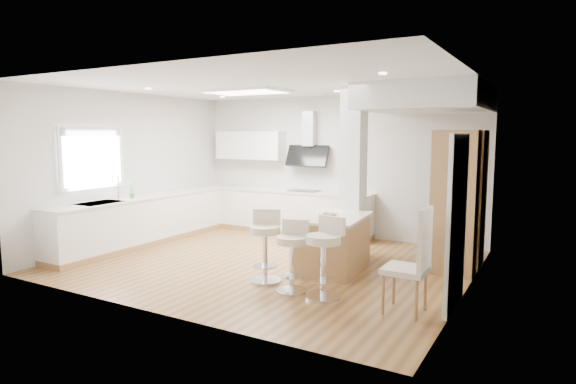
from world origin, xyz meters
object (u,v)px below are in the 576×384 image
Objects in this scene: bar_stool_c at (324,253)px; dining_chair at (415,258)px; bar_stool_b at (292,252)px; peninsula at (333,242)px; bar_stool_a at (265,242)px.

bar_stool_c is 1.13m from dining_chair.
bar_stool_c is at bearing -11.94° from bar_stool_b.
peninsula is 1.98m from dining_chair.
peninsula is 1.44× the size of bar_stool_a.
peninsula is 1.17× the size of dining_chair.
bar_stool_a is 0.98× the size of bar_stool_c.
bar_stool_b is (0.54, -0.20, -0.04)m from bar_stool_a.
peninsula is 1.29m from bar_stool_c.
dining_chair is (2.13, -0.20, 0.10)m from bar_stool_a.
bar_stool_c is (0.42, -1.20, 0.15)m from peninsula.
peninsula is 1.42× the size of bar_stool_c.
bar_stool_c reaches higher than peninsula.
bar_stool_b is at bearing -97.57° from peninsula.
dining_chair is at bearing 14.01° from bar_stool_c.
bar_stool_a is 0.81× the size of dining_chair.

